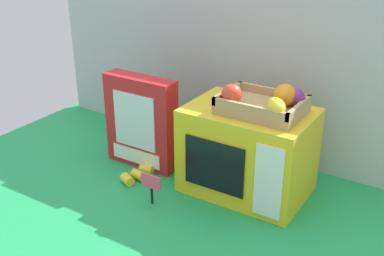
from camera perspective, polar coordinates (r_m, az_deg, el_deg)
name	(u,v)px	position (r m, az deg, el deg)	size (l,w,h in m)	color
ground_plane	(200,179)	(1.61, 0.97, -6.09)	(1.70, 1.70, 0.00)	#219E54
display_back_panel	(241,72)	(1.70, 5.87, 6.68)	(1.61, 0.03, 0.60)	#B7BABF
toy_microwave	(248,151)	(1.49, 6.65, -2.75)	(0.38, 0.26, 0.28)	yellow
food_groups_crate	(265,104)	(1.40, 8.67, 2.88)	(0.24, 0.19, 0.09)	tan
cookie_set_box	(141,122)	(1.64, -6.09, 0.71)	(0.26, 0.07, 0.32)	red
price_sign	(151,185)	(1.45, -4.89, -6.74)	(0.07, 0.01, 0.10)	black
loose_toy_banana	(138,175)	(1.61, -6.51, -5.54)	(0.06, 0.13, 0.03)	yellow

